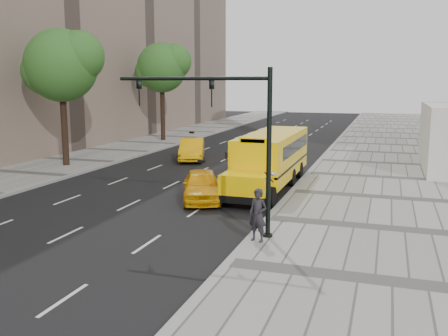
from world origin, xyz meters
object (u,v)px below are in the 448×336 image
(tree_b, at_px, (62,65))
(school_bus, at_px, (272,155))
(traffic_signal, at_px, (232,131))
(taxi_near, at_px, (202,185))
(tree_c, at_px, (163,67))
(taxi_far, at_px, (192,149))
(pedestrian, at_px, (258,215))

(tree_b, distance_m, school_bus, 15.89)
(school_bus, bearing_deg, traffic_signal, -85.94)
(taxi_near, bearing_deg, tree_c, 97.54)
(tree_b, bearing_deg, taxi_far, 38.05)
(taxi_far, distance_m, traffic_signal, 19.34)
(pedestrian, bearing_deg, tree_c, 137.06)
(taxi_far, xyz_separation_m, traffic_signal, (8.50, -17.06, 3.28))
(tree_b, relative_size, pedestrian, 4.81)
(school_bus, bearing_deg, tree_b, 173.28)
(tree_c, xyz_separation_m, taxi_near, (12.41, -22.19, -6.46))
(taxi_near, bearing_deg, pedestrian, -74.64)
(school_bus, distance_m, traffic_signal, 10.04)
(traffic_signal, bearing_deg, tree_b, 143.59)
(tree_b, xyz_separation_m, taxi_near, (12.41, -6.36, -6.21))
(tree_c, bearing_deg, taxi_near, -60.78)
(tree_b, relative_size, taxi_far, 1.90)
(school_bus, xyz_separation_m, traffic_signal, (0.69, -9.75, 2.33))
(school_bus, xyz_separation_m, pedestrian, (1.88, -10.41, -0.64))
(tree_b, bearing_deg, tree_c, 90.01)
(taxi_far, height_order, pedestrian, pedestrian)
(tree_c, distance_m, taxi_near, 26.23)
(taxi_near, xyz_separation_m, pedestrian, (4.38, -5.81, 0.35))
(tree_c, xyz_separation_m, traffic_signal, (15.60, -27.33, -3.14))
(taxi_far, bearing_deg, tree_c, 105.66)
(school_bus, relative_size, taxi_near, 2.55)
(tree_c, xyz_separation_m, school_bus, (14.91, -17.58, -5.47))
(taxi_near, relative_size, pedestrian, 2.32)
(tree_b, distance_m, taxi_far, 10.93)
(tree_b, distance_m, pedestrian, 21.54)
(taxi_near, distance_m, traffic_signal, 6.90)
(taxi_near, height_order, pedestrian, pedestrian)
(tree_b, xyz_separation_m, taxi_far, (7.10, 5.56, -6.17))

